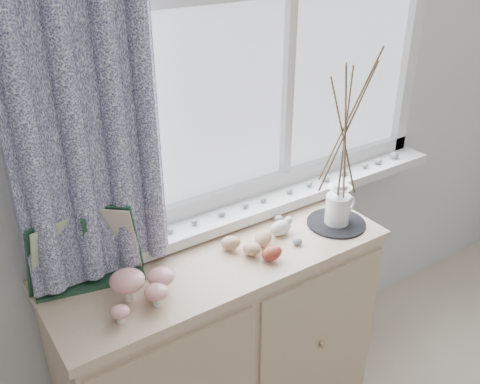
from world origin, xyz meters
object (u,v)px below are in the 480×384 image
Objects in this scene: botanical_book at (89,252)px; toadstool_cluster at (140,285)px; sideboard at (222,348)px; twig_pitcher at (346,125)px.

toadstool_cluster is at bearing -41.77° from botanical_book.
twig_pitcher is (0.47, -0.07, 0.82)m from sideboard.
botanical_book is (-0.42, 0.07, 0.56)m from sideboard.
twig_pitcher is (0.79, -0.00, 0.34)m from toadstool_cluster.
botanical_book is at bearing 170.30° from sideboard.
toadstool_cluster is (-0.32, -0.07, 0.48)m from sideboard.
sideboard is at bearing 11.66° from toadstool_cluster.
botanical_book reaches higher than toadstool_cluster.
twig_pitcher reaches higher than toadstool_cluster.
botanical_book is 0.19m from toadstool_cluster.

